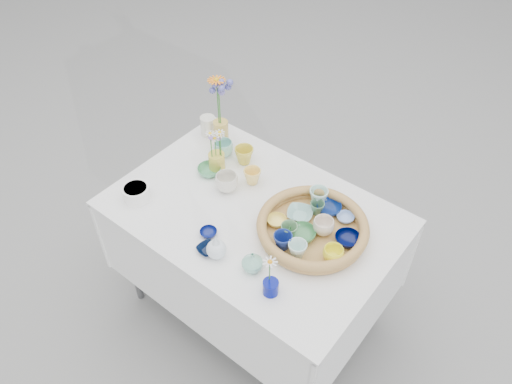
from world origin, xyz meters
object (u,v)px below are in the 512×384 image
Objects in this scene: tall_vase_yellow at (221,133)px; display_table at (254,307)px; wicker_tray at (312,228)px; bud_vase_seafoam at (252,262)px.

display_table is at bearing -32.56° from tall_vase_yellow.
display_table is 0.85m from wicker_tray.
bud_vase_seafoam reaches higher than display_table.
display_table is 0.98m from tall_vase_yellow.
wicker_tray is at bearing 74.36° from bud_vase_seafoam.
display_table is at bearing -169.88° from wicker_tray.
bud_vase_seafoam is at bearing -105.64° from wicker_tray.
wicker_tray is 0.31m from bud_vase_seafoam.
tall_vase_yellow is (-0.62, 0.52, 0.03)m from bud_vase_seafoam.
bud_vase_seafoam is at bearing -39.93° from tall_vase_yellow.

